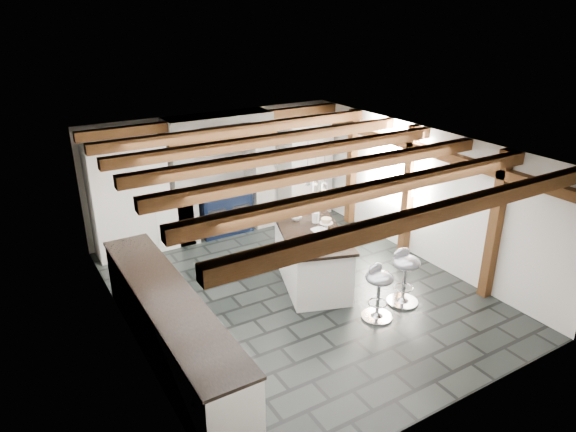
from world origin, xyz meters
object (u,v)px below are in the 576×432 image
bar_stool_near (405,271)px  bar_stool_far (378,286)px  range_cooker (223,209)px  kitchen_island (311,256)px

bar_stool_near → bar_stool_far: 0.60m
bar_stool_far → range_cooker: bearing=87.1°
kitchen_island → bar_stool_near: (0.82, -1.23, 0.08)m
kitchen_island → bar_stool_near: bearing=-37.0°
kitchen_island → bar_stool_far: kitchen_island is taller
bar_stool_near → bar_stool_far: (-0.59, -0.11, -0.02)m
bar_stool_near → kitchen_island: bearing=125.8°
bar_stool_near → bar_stool_far: size_ratio=1.05×
range_cooker → bar_stool_far: bearing=-81.3°
kitchen_island → bar_stool_far: 1.36m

